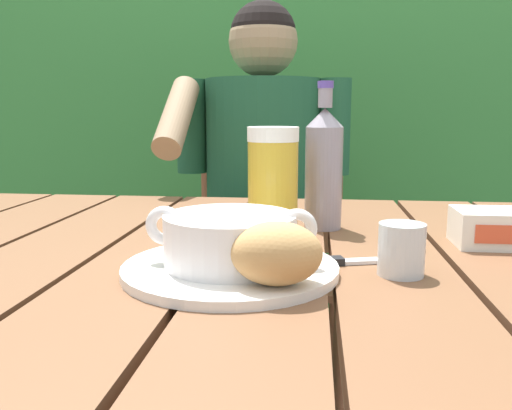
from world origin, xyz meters
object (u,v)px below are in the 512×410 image
object	(u,v)px
soup_bowl	(230,238)
butter_tub	(495,228)
serving_plate	(230,269)
beer_glass	(273,182)
bread_roll	(277,253)
water_glass_small	(401,249)
person_eating	(260,190)
chair_near_diner	(267,264)
beer_bottle	(324,167)
table_knife	(341,261)

from	to	relation	value
soup_bowl	butter_tub	bearing A→B (deg)	25.93
serving_plate	beer_glass	world-z (taller)	beer_glass
bread_roll	water_glass_small	distance (m)	0.17
soup_bowl	person_eating	bearing A→B (deg)	93.17
chair_near_diner	beer_bottle	world-z (taller)	beer_bottle
soup_bowl	serving_plate	bearing A→B (deg)	90.00
table_knife	soup_bowl	bearing A→B (deg)	-158.75
soup_bowl	beer_glass	world-z (taller)	beer_glass
chair_near_diner	bread_roll	world-z (taller)	chair_near_diner
butter_tub	soup_bowl	bearing A→B (deg)	-154.07
soup_bowl	bread_roll	xyz separation A→B (m)	(0.06, -0.07, 0.00)
bread_roll	water_glass_small	xyz separation A→B (m)	(0.15, 0.09, -0.01)
serving_plate	butter_tub	distance (m)	0.42
bread_roll	table_knife	world-z (taller)	bread_roll
beer_bottle	chair_near_diner	bearing A→B (deg)	102.24
serving_plate	butter_tub	bearing A→B (deg)	25.93
water_glass_small	bread_roll	bearing A→B (deg)	-148.75
beer_glass	table_knife	world-z (taller)	beer_glass
bread_roll	butter_tub	world-z (taller)	bread_roll
bread_roll	beer_glass	size ratio (longest dim) A/B	0.61
butter_tub	serving_plate	bearing A→B (deg)	-154.07
bread_roll	table_knife	distance (m)	0.16
bread_roll	butter_tub	distance (m)	0.41
person_eating	soup_bowl	world-z (taller)	person_eating
beer_glass	water_glass_small	world-z (taller)	beer_glass
person_eating	serving_plate	world-z (taller)	person_eating
person_eating	bread_roll	world-z (taller)	person_eating
person_eating	beer_glass	bearing A→B (deg)	-82.39
serving_plate	water_glass_small	distance (m)	0.21
soup_bowl	butter_tub	world-z (taller)	soup_bowl
soup_bowl	beer_glass	xyz separation A→B (m)	(0.04, 0.21, 0.04)
soup_bowl	beer_glass	distance (m)	0.22
beer_glass	beer_bottle	size ratio (longest dim) A/B	0.70
person_eating	beer_glass	xyz separation A→B (m)	(0.08, -0.62, 0.11)
person_eating	beer_glass	distance (m)	0.63
chair_near_diner	person_eating	distance (m)	0.33
beer_bottle	bread_roll	bearing A→B (deg)	-99.02
serving_plate	person_eating	bearing A→B (deg)	93.17
table_knife	serving_plate	bearing A→B (deg)	-158.75
butter_tub	table_knife	world-z (taller)	butter_tub
table_knife	person_eating	bearing A→B (deg)	103.51
soup_bowl	table_knife	distance (m)	0.16
person_eating	chair_near_diner	bearing A→B (deg)	89.18
chair_near_diner	serving_plate	world-z (taller)	chair_near_diner
soup_bowl	butter_tub	distance (m)	0.42
serving_plate	water_glass_small	bearing A→B (deg)	4.42
serving_plate	beer_bottle	distance (m)	0.32
water_glass_small	table_knife	world-z (taller)	water_glass_small
beer_glass	chair_near_diner	bearing A→B (deg)	95.59
beer_glass	beer_bottle	bearing A→B (deg)	39.09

